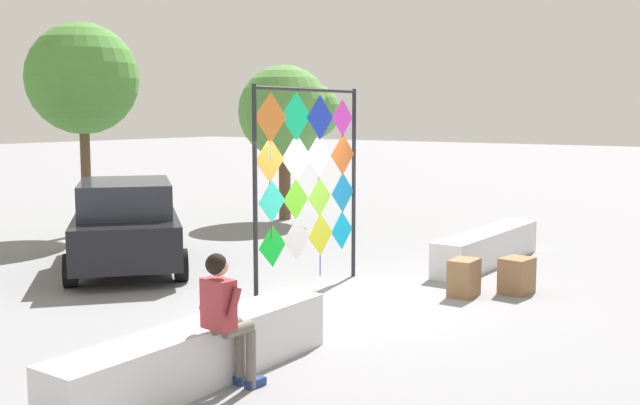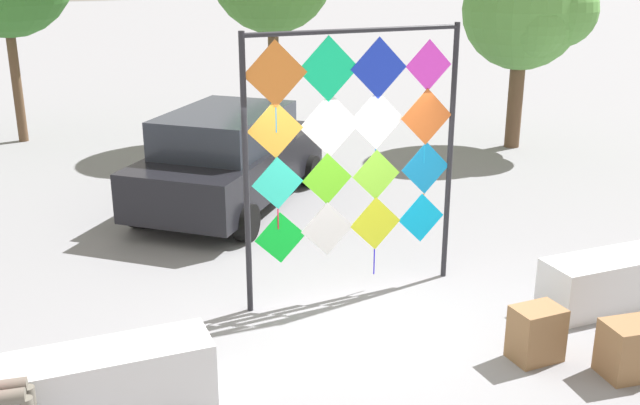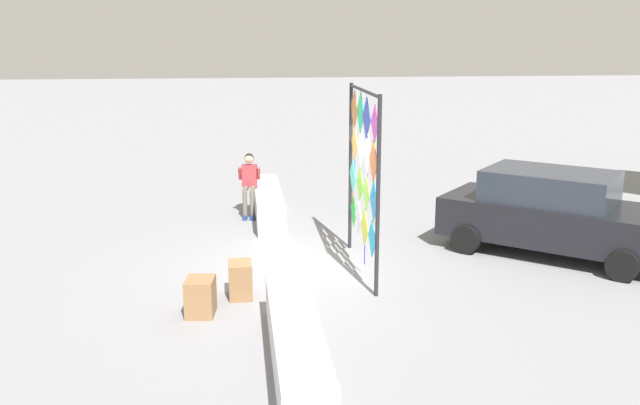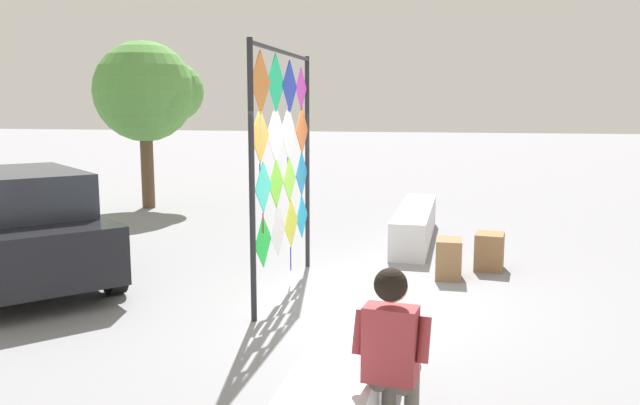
{
  "view_description": "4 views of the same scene",
  "coord_description": "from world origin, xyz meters",
  "px_view_note": "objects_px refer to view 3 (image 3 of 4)",
  "views": [
    {
      "loc": [
        -9.5,
        -6.1,
        2.9
      ],
      "look_at": [
        -0.19,
        0.52,
        1.53
      ],
      "focal_mm": 41.72,
      "sensor_mm": 36.0,
      "label": 1
    },
    {
      "loc": [
        -3.48,
        -6.98,
        4.17
      ],
      "look_at": [
        -0.36,
        0.76,
        1.35
      ],
      "focal_mm": 42.31,
      "sensor_mm": 36.0,
      "label": 2
    },
    {
      "loc": [
        12.13,
        -1.22,
        4.21
      ],
      "look_at": [
        0.43,
        0.18,
        1.36
      ],
      "focal_mm": 38.75,
      "sensor_mm": 36.0,
      "label": 3
    },
    {
      "loc": [
        -8.09,
        -1.41,
        2.53
      ],
      "look_at": [
        0.37,
        0.52,
        1.23
      ],
      "focal_mm": 35.23,
      "sensor_mm": 36.0,
      "label": 4
    }
  ],
  "objects_px": {
    "seated_vendor": "(249,180)",
    "cardboard_box_large": "(240,280)",
    "kite_display_rack": "(363,165)",
    "parked_car": "(553,212)",
    "cardboard_box_small": "(200,297)"
  },
  "relations": [
    {
      "from": "cardboard_box_large",
      "to": "kite_display_rack",
      "type": "bearing_deg",
      "value": 117.16
    },
    {
      "from": "cardboard_box_small",
      "to": "seated_vendor",
      "type": "bearing_deg",
      "value": 171.62
    },
    {
      "from": "seated_vendor",
      "to": "parked_car",
      "type": "xyz_separation_m",
      "value": [
        3.64,
        5.88,
        -0.04
      ]
    },
    {
      "from": "seated_vendor",
      "to": "cardboard_box_small",
      "type": "distance_m",
      "value": 6.05
    },
    {
      "from": "kite_display_rack",
      "to": "cardboard_box_small",
      "type": "height_order",
      "value": "kite_display_rack"
    },
    {
      "from": "parked_car",
      "to": "cardboard_box_small",
      "type": "bearing_deg",
      "value": -71.09
    },
    {
      "from": "seated_vendor",
      "to": "cardboard_box_large",
      "type": "distance_m",
      "value": 5.32
    },
    {
      "from": "seated_vendor",
      "to": "kite_display_rack",
      "type": "bearing_deg",
      "value": 25.53
    },
    {
      "from": "seated_vendor",
      "to": "parked_car",
      "type": "distance_m",
      "value": 6.91
    },
    {
      "from": "kite_display_rack",
      "to": "seated_vendor",
      "type": "distance_m",
      "value": 4.71
    },
    {
      "from": "seated_vendor",
      "to": "cardboard_box_large",
      "type": "relative_size",
      "value": 2.51
    },
    {
      "from": "kite_display_rack",
      "to": "cardboard_box_large",
      "type": "xyz_separation_m",
      "value": [
        1.15,
        -2.23,
        -1.66
      ]
    },
    {
      "from": "seated_vendor",
      "to": "cardboard_box_small",
      "type": "height_order",
      "value": "seated_vendor"
    },
    {
      "from": "cardboard_box_small",
      "to": "parked_car",
      "type": "bearing_deg",
      "value": 108.91
    },
    {
      "from": "kite_display_rack",
      "to": "cardboard_box_small",
      "type": "xyz_separation_m",
      "value": [
        1.82,
        -2.85,
        -1.66
      ]
    }
  ]
}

